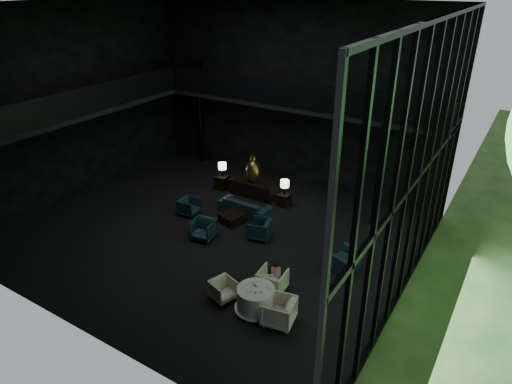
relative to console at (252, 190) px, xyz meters
The scene contains 35 objects.
floor 3.54m from the console, 81.73° to the right, with size 14.00×12.00×0.02m, color black.
ceiling 8.43m from the console, 81.73° to the right, with size 14.00×12.00×0.02m, color black.
wall_back 4.47m from the console, 78.63° to the left, with size 14.00×0.04×8.00m, color black.
wall_front 10.18m from the console, 86.95° to the right, with size 14.00×0.04×8.00m, color black.
wall_left 8.23m from the console, 151.79° to the right, with size 0.04×12.00×8.00m, color black.
curtain_wall 9.01m from the console, 25.04° to the right, with size 0.20×12.00×8.00m, color black, non-canonical shape.
mezzanine_left 7.47m from the console, 147.62° to the right, with size 2.00×12.00×0.25m, color black.
mezzanine_back 4.24m from the console, 45.20° to the left, with size 12.00×2.00×0.25m, color black.
railing_left 7.11m from the console, 142.22° to the right, with size 0.06×12.00×1.00m, color black.
railing_back 4.55m from the console, 18.92° to the left, with size 12.00×0.06×1.00m, color black.
column_nw 5.28m from the console, 153.75° to the left, with size 0.24×0.24×4.00m, color black.
column_ne 5.58m from the console, ahead, with size 0.24×0.24×4.00m, color black.
console is the anchor object (origin of this frame).
bronze_urn 0.86m from the console, 90.00° to the left, with size 0.65×0.65×1.22m.
side_table_left 1.60m from the console, behind, with size 0.56×0.56×0.61m, color black.
table_lamp_left 1.75m from the console, behind, with size 0.37×0.37×0.61m.
side_table_right 1.60m from the console, ahead, with size 0.49×0.49×0.54m, color black.
table_lamp_right 1.72m from the console, ahead, with size 0.37×0.37×0.61m.
sofa 1.55m from the console, 67.85° to the right, with size 2.25×0.66×0.88m, color #143748.
lounge_armchair_west 2.99m from the console, 115.20° to the right, with size 0.72×0.67×0.74m, color black.
lounge_armchair_east 3.45m from the console, 52.91° to the right, with size 0.80×0.75×0.83m, color black.
lounge_armchair_south 3.91m from the console, 84.69° to the right, with size 0.85×0.80×0.88m, color #21353F.
window_armchair 6.23m from the console, 27.85° to the right, with size 0.90×0.58×0.79m, color #102236.
coffee_table 2.41m from the console, 76.35° to the right, with size 0.82×0.82×0.36m, color black.
dining_table 7.46m from the console, 56.64° to the right, with size 1.24×1.24×0.75m.
dining_chair_north 6.60m from the console, 52.06° to the right, with size 0.84×0.78×0.86m, color silver.
dining_chair_east 8.03m from the console, 52.19° to the right, with size 0.94×0.88×0.97m, color beige.
dining_chair_west 6.99m from the console, 64.52° to the right, with size 0.61×0.57×0.63m, color beige.
child 6.69m from the console, 51.25° to the right, with size 0.29×0.29×0.62m.
plate_a 7.52m from the console, 57.83° to the right, with size 0.25×0.25×0.02m, color white.
plate_b 7.37m from the console, 53.72° to the right, with size 0.21×0.21×0.01m, color white.
saucer 7.70m from the console, 54.93° to the right, with size 0.15×0.15×0.01m, color white.
coffee_cup 7.65m from the console, 55.46° to the right, with size 0.09×0.09×0.06m, color white.
cereal_bowl 7.32m from the console, 56.38° to the right, with size 0.17×0.17×0.08m, color white.
cream_pot 7.67m from the console, 56.75° to the right, with size 0.06×0.06×0.06m, color #99999E.
Camera 1 is at (9.16, -11.62, 8.85)m, focal length 32.00 mm.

